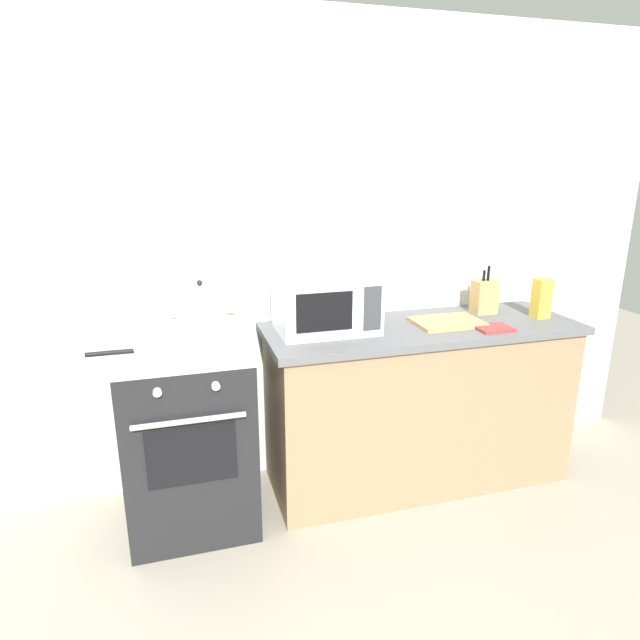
# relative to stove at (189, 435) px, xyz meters

# --- Properties ---
(ground_plane) EXTENTS (10.00, 10.00, 0.00)m
(ground_plane) POSITION_rel_stove_xyz_m (0.35, -0.60, -0.46)
(ground_plane) COLOR #9E9384
(back_wall) EXTENTS (4.40, 0.10, 2.50)m
(back_wall) POSITION_rel_stove_xyz_m (0.65, 0.37, 0.79)
(back_wall) COLOR silver
(back_wall) RESTS_ON ground_plane
(lower_cabinet_right) EXTENTS (1.64, 0.56, 0.88)m
(lower_cabinet_right) POSITION_rel_stove_xyz_m (1.25, 0.02, -0.02)
(lower_cabinet_right) COLOR #8C7051
(lower_cabinet_right) RESTS_ON ground_plane
(countertop_right) EXTENTS (1.70, 0.60, 0.04)m
(countertop_right) POSITION_rel_stove_xyz_m (1.25, 0.02, 0.44)
(countertop_right) COLOR #59595E
(countertop_right) RESTS_ON lower_cabinet_right
(stove) EXTENTS (0.60, 0.64, 0.92)m
(stove) POSITION_rel_stove_xyz_m (0.00, 0.00, 0.00)
(stove) COLOR black
(stove) RESTS_ON ground_plane
(stock_pot) EXTENTS (0.33, 0.25, 0.30)m
(stock_pot) POSITION_rel_stove_xyz_m (0.10, 0.09, 0.60)
(stock_pot) COLOR silver
(stock_pot) RESTS_ON stove
(frying_pan) EXTENTS (0.46, 0.26, 0.05)m
(frying_pan) POSITION_rel_stove_xyz_m (-0.09, -0.09, 0.48)
(frying_pan) COLOR silver
(frying_pan) RESTS_ON stove
(microwave) EXTENTS (0.50, 0.37, 0.30)m
(microwave) POSITION_rel_stove_xyz_m (0.73, 0.08, 0.61)
(microwave) COLOR white
(microwave) RESTS_ON countertop_right
(cutting_board) EXTENTS (0.36, 0.26, 0.02)m
(cutting_board) POSITION_rel_stove_xyz_m (1.38, 0.00, 0.47)
(cutting_board) COLOR tan
(cutting_board) RESTS_ON countertop_right
(knife_block) EXTENTS (0.13, 0.10, 0.28)m
(knife_block) POSITION_rel_stove_xyz_m (1.69, 0.14, 0.56)
(knife_block) COLOR tan
(knife_block) RESTS_ON countertop_right
(pasta_box) EXTENTS (0.08, 0.08, 0.22)m
(pasta_box) POSITION_rel_stove_xyz_m (1.94, -0.03, 0.57)
(pasta_box) COLOR gold
(pasta_box) RESTS_ON countertop_right
(oven_mitt) EXTENTS (0.18, 0.14, 0.02)m
(oven_mitt) POSITION_rel_stove_xyz_m (1.56, -0.16, 0.47)
(oven_mitt) COLOR #993333
(oven_mitt) RESTS_ON countertop_right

